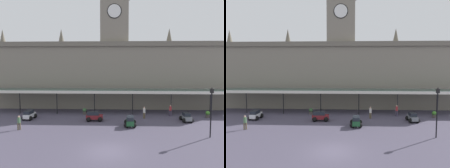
{
  "view_description": "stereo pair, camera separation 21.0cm",
  "coord_description": "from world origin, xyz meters",
  "views": [
    {
      "loc": [
        1.09,
        -18.57,
        7.56
      ],
      "look_at": [
        0.0,
        8.98,
        5.15
      ],
      "focal_mm": 35.15,
      "sensor_mm": 36.0,
      "label": 1
    },
    {
      "loc": [
        1.3,
        -18.56,
        7.56
      ],
      "look_at": [
        0.0,
        8.98,
        5.15
      ],
      "focal_mm": 35.15,
      "sensor_mm": 36.0,
      "label": 2
    }
  ],
  "objects": [
    {
      "name": "planter_by_canopy",
      "position": [
        13.64,
        12.97,
        0.49
      ],
      "size": [
        0.6,
        0.6,
        0.96
      ],
      "color": "#47423D",
      "rests_on": "ground"
    },
    {
      "name": "car_green_estate",
      "position": [
        2.29,
        8.02,
        0.56
      ],
      "size": [
        1.59,
        2.28,
        1.27
      ],
      "color": "#1E512D",
      "rests_on": "ground"
    },
    {
      "name": "planter_near_kerb",
      "position": [
        -4.42,
        14.32,
        0.49
      ],
      "size": [
        0.6,
        0.6,
        0.96
      ],
      "color": "#47423D",
      "rests_on": "ground"
    },
    {
      "name": "pedestrian_beside_cars",
      "position": [
        8.46,
        13.65,
        0.91
      ],
      "size": [
        0.38,
        0.34,
        1.67
      ],
      "color": "#3F384C",
      "rests_on": "ground"
    },
    {
      "name": "car_white_estate",
      "position": [
        -11.61,
        10.96,
        0.56
      ],
      "size": [
        1.59,
        2.28,
        1.27
      ],
      "color": "silver",
      "rests_on": "ground"
    },
    {
      "name": "pedestrian_near_entrance",
      "position": [
        4.44,
        12.06,
        0.91
      ],
      "size": [
        0.34,
        0.35,
        1.67
      ],
      "color": "brown",
      "rests_on": "ground"
    },
    {
      "name": "car_maroon_estate",
      "position": [
        -2.47,
        10.42,
        0.56
      ],
      "size": [
        2.29,
        1.61,
        1.27
      ],
      "color": "maroon",
      "rests_on": "ground"
    },
    {
      "name": "victorian_lamppost",
      "position": [
        10.47,
        4.15,
        3.24
      ],
      "size": [
        0.3,
        0.3,
        5.25
      ],
      "color": "black",
      "rests_on": "ground"
    },
    {
      "name": "entrance_canopy",
      "position": [
        -0.0,
        15.8,
        3.56
      ],
      "size": [
        40.95,
        3.26,
        3.7
      ],
      "color": "#38564C",
      "rests_on": "ground"
    },
    {
      "name": "car_grey_sedan",
      "position": [
        9.88,
        10.58,
        0.5
      ],
      "size": [
        1.6,
        2.1,
        1.19
      ],
      "color": "slate",
      "rests_on": "ground"
    },
    {
      "name": "station_building",
      "position": [
        0.0,
        21.38,
        6.44
      ],
      "size": [
        43.19,
        6.71,
        20.68
      ],
      "color": "gray",
      "rests_on": "ground"
    },
    {
      "name": "ground_plane",
      "position": [
        0.0,
        0.0,
        0.0
      ],
      "size": [
        140.0,
        140.0,
        0.0
      ],
      "primitive_type": "plane",
      "color": "#453F51"
    },
    {
      "name": "pedestrian_crossing_forecourt",
      "position": [
        -10.75,
        6.02,
        0.91
      ],
      "size": [
        0.34,
        0.34,
        1.67
      ],
      "color": "brown",
      "rests_on": "ground"
    }
  ]
}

